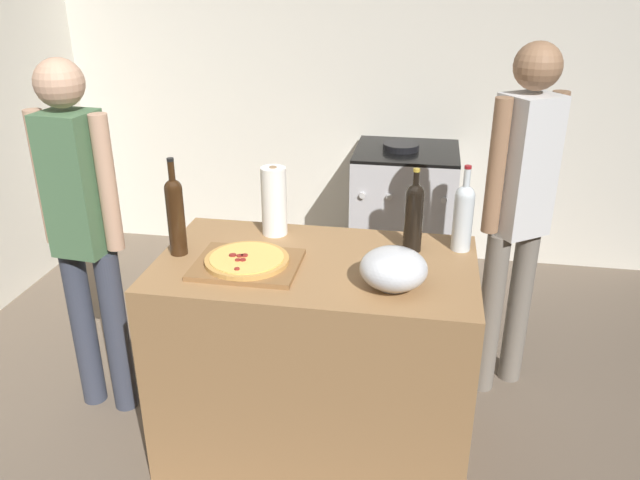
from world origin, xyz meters
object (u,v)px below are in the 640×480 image
(wine_bottle_amber, at_px, (176,213))
(person_in_red, at_px, (519,203))
(mixing_bowl, at_px, (394,269))
(stove, at_px, (403,214))
(person_in_stripes, at_px, (82,224))
(paper_towel_roll, at_px, (274,201))
(pizza, at_px, (247,260))
(wine_bottle_dark, at_px, (414,215))
(wine_bottle_clear, at_px, (463,215))

(wine_bottle_amber, relative_size, person_in_red, 0.24)
(mixing_bowl, distance_m, stove, 1.97)
(stove, distance_m, person_in_stripes, 2.15)
(wine_bottle_amber, xyz_separation_m, person_in_stripes, (-0.48, 0.12, -0.13))
(mixing_bowl, distance_m, paper_towel_roll, 0.68)
(pizza, distance_m, stove, 1.96)
(wine_bottle_amber, bearing_deg, wine_bottle_dark, 11.95)
(wine_bottle_clear, relative_size, person_in_stripes, 0.22)
(wine_bottle_dark, height_order, stove, wine_bottle_dark)
(wine_bottle_clear, bearing_deg, wine_bottle_amber, -167.98)
(person_in_stripes, bearing_deg, wine_bottle_dark, 3.01)
(paper_towel_roll, distance_m, person_in_red, 1.11)
(mixing_bowl, height_order, person_in_red, person_in_red)
(pizza, bearing_deg, wine_bottle_clear, 20.81)
(mixing_bowl, xyz_separation_m, stove, (-0.04, 1.89, -0.53))
(wine_bottle_dark, bearing_deg, stove, 93.36)
(wine_bottle_dark, bearing_deg, person_in_red, 42.34)
(paper_towel_roll, distance_m, wine_bottle_amber, 0.43)
(pizza, bearing_deg, person_in_red, 32.45)
(paper_towel_roll, bearing_deg, person_in_red, 18.37)
(stove, height_order, person_in_stripes, person_in_stripes)
(paper_towel_roll, height_order, wine_bottle_amber, wine_bottle_amber)
(wine_bottle_amber, bearing_deg, wine_bottle_clear, 12.02)
(wine_bottle_clear, xyz_separation_m, person_in_red, (0.27, 0.38, -0.07))
(wine_bottle_dark, height_order, person_in_stripes, person_in_stripes)
(wine_bottle_amber, relative_size, stove, 0.43)
(mixing_bowl, height_order, wine_bottle_clear, wine_bottle_clear)
(paper_towel_roll, relative_size, wine_bottle_amber, 0.76)
(wine_bottle_clear, relative_size, person_in_red, 0.21)
(pizza, height_order, person_in_red, person_in_red)
(wine_bottle_clear, distance_m, person_in_red, 0.47)
(wine_bottle_clear, distance_m, stove, 1.65)
(person_in_stripes, bearing_deg, stove, 50.98)
(wine_bottle_amber, relative_size, wine_bottle_dark, 1.15)
(wine_bottle_clear, xyz_separation_m, stove, (-0.29, 1.51, -0.60))
(pizza, xyz_separation_m, stove, (0.53, 1.82, -0.48))
(pizza, xyz_separation_m, paper_towel_roll, (0.03, 0.34, 0.12))
(mixing_bowl, distance_m, person_in_red, 0.92)
(pizza, relative_size, person_in_red, 0.19)
(mixing_bowl, height_order, person_in_stripes, person_in_stripes)
(pizza, relative_size, wine_bottle_amber, 0.81)
(person_in_stripes, bearing_deg, person_in_red, 14.82)
(mixing_bowl, bearing_deg, person_in_stripes, 168.85)
(mixing_bowl, height_order, stove, mixing_bowl)
(wine_bottle_clear, height_order, person_in_stripes, person_in_stripes)
(paper_towel_roll, height_order, person_in_stripes, person_in_stripes)
(wine_bottle_amber, distance_m, person_in_stripes, 0.52)
(stove, relative_size, person_in_red, 0.55)
(wine_bottle_dark, distance_m, person_in_stripes, 1.42)
(pizza, distance_m, person_in_red, 1.28)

